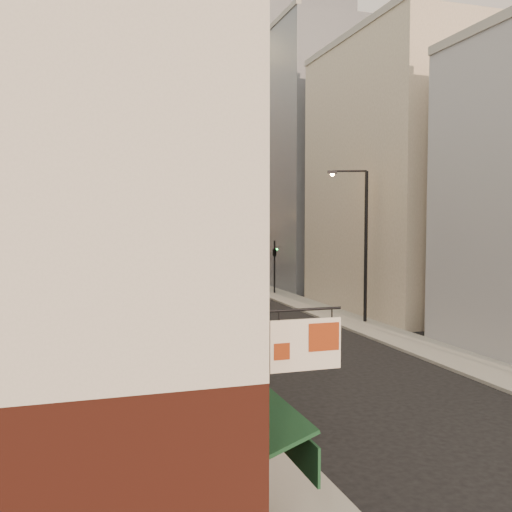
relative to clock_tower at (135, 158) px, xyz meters
The scene contains 16 objects.
sidewalk_left 41.32m from the clock_tower, 98.46° to the right, with size 3.00×140.00×0.15m, color gray.
sidewalk_right 41.64m from the clock_tower, 78.54° to the right, with size 3.00×140.00×0.15m, color gray.
near_building_left 84.40m from the clock_tower, 96.86° to the right, with size 8.30×23.04×12.30m.
left_bldg_beige 67.60m from the clock_tower, 99.46° to the right, with size 8.00×12.00×16.00m, color tan.
left_bldg_grey 51.76m from the clock_tower, 102.41° to the right, with size 8.00×16.00×20.00m, color #9A999F.
left_bldg_tan 35.05m from the clock_tower, 108.97° to the right, with size 8.00×18.00×17.00m, color #9D8061.
left_bldg_wingrid 17.23m from the clock_tower, 132.51° to the right, with size 8.00×20.00×24.00m, color gray.
right_bldg_beige 63.81m from the clock_tower, 78.16° to the right, with size 8.00×16.00×20.00m, color tan.
right_bldg_wingrid 44.21m from the clock_tower, 72.80° to the right, with size 8.00×20.00×26.00m, color gray.
highrise 24.93m from the clock_tower, 36.38° to the right, with size 21.00×23.00×51.20m.
clock_tower is the anchor object (origin of this frame).
white_tower 17.83m from the clock_tower, 51.84° to the right, with size 8.00×8.00×41.50m.
streetlamp_mid 67.92m from the clock_tower, 83.21° to the right, with size 2.53×1.12×10.12m.
streetlamp_far 47.27m from the clock_tower, 80.67° to the right, with size 2.02×0.62×7.83m.
traffic_light_left 58.49m from the clock_tower, 96.12° to the right, with size 0.54×0.43×5.00m.
traffic_light_right 52.61m from the clock_tower, 81.44° to the right, with size 0.74×0.74×5.00m.
Camera 1 is at (-11.10, -7.99, 6.74)m, focal length 40.00 mm.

